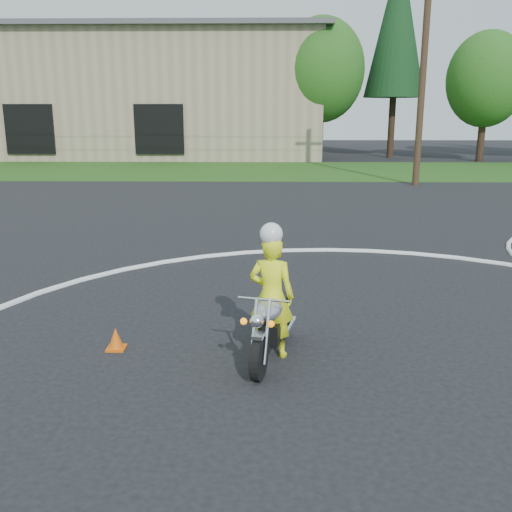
{
  "coord_description": "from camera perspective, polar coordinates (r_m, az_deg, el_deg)",
  "views": [
    {
      "loc": [
        -1.36,
        -3.62,
        3.1
      ],
      "look_at": [
        -1.52,
        4.19,
        1.1
      ],
      "focal_mm": 40.0,
      "sensor_mm": 36.0,
      "label": 1
    }
  ],
  "objects": [
    {
      "name": "grass_strip",
      "position": [
        30.81,
        3.72,
        8.54
      ],
      "size": [
        120.0,
        10.0,
        0.02
      ],
      "primitive_type": "cube",
      "color": "#1E4714",
      "rests_on": "ground"
    },
    {
      "name": "course_markings",
      "position": [
        9.25,
        23.68,
        -6.44
      ],
      "size": [
        19.05,
        19.05,
        0.12
      ],
      "color": "silver",
      "rests_on": "ground"
    },
    {
      "name": "primary_motorcycle",
      "position": [
        7.28,
        1.52,
        -6.91
      ],
      "size": [
        0.77,
        1.78,
        0.95
      ],
      "rotation": [
        0.0,
        0.0,
        -0.24
      ],
      "color": "black",
      "rests_on": "ground"
    },
    {
      "name": "rider_primary_grp",
      "position": [
        7.27,
        1.57,
        -3.67
      ],
      "size": [
        0.66,
        0.51,
        1.76
      ],
      "rotation": [
        0.0,
        0.0,
        -0.24
      ],
      "color": "#F0FE1A",
      "rests_on": "ground"
    },
    {
      "name": "warehouse",
      "position": [
        46.69,
        -20.43,
        14.76
      ],
      "size": [
        41.0,
        17.0,
        8.3
      ],
      "color": "tan",
      "rests_on": "ground"
    },
    {
      "name": "utility_poles",
      "position": [
        25.52,
        16.46,
        18.49
      ],
      "size": [
        41.6,
        1.12,
        10.0
      ],
      "color": "#473321",
      "rests_on": "ground"
    }
  ]
}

